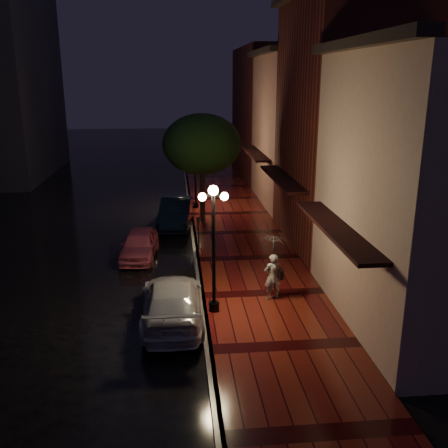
# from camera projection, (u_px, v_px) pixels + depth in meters

# --- Properties ---
(ground) EXTENTS (120.00, 120.00, 0.00)m
(ground) POSITION_uv_depth(u_px,v_px,m) (197.00, 263.00, 21.63)
(ground) COLOR black
(ground) RESTS_ON ground
(sidewalk) EXTENTS (4.50, 60.00, 0.15)m
(sidewalk) POSITION_uv_depth(u_px,v_px,m) (248.00, 259.00, 21.82)
(sidewalk) COLOR #410B0C
(sidewalk) RESTS_ON ground
(curb) EXTENTS (0.25, 60.00, 0.15)m
(curb) POSITION_uv_depth(u_px,v_px,m) (197.00, 261.00, 21.61)
(curb) COLOR #595451
(curb) RESTS_ON ground
(storefront_near) EXTENTS (5.00, 8.00, 8.50)m
(storefront_near) POSITION_uv_depth(u_px,v_px,m) (431.00, 195.00, 15.36)
(storefront_near) COLOR gray
(storefront_near) RESTS_ON ground
(storefront_mid) EXTENTS (5.00, 8.00, 11.00)m
(storefront_mid) POSITION_uv_depth(u_px,v_px,m) (347.00, 128.00, 22.65)
(storefront_mid) COLOR #511914
(storefront_mid) RESTS_ON ground
(storefront_far) EXTENTS (5.00, 8.00, 9.00)m
(storefront_far) POSITION_uv_depth(u_px,v_px,m) (302.00, 132.00, 30.57)
(storefront_far) COLOR #8C5951
(storefront_far) RESTS_ON ground
(storefront_extra) EXTENTS (5.00, 12.00, 10.00)m
(storefront_extra) POSITION_uv_depth(u_px,v_px,m) (272.00, 113.00, 39.97)
(storefront_extra) COLOR #511914
(storefront_extra) RESTS_ON ground
(streetlamp_near) EXTENTS (0.96, 0.36, 4.31)m
(streetlamp_near) POSITION_uv_depth(u_px,v_px,m) (214.00, 242.00, 16.16)
(streetlamp_near) COLOR black
(streetlamp_near) RESTS_ON sidewalk
(streetlamp_far) EXTENTS (0.96, 0.36, 4.31)m
(streetlamp_far) POSITION_uv_depth(u_px,v_px,m) (195.00, 167.00, 29.52)
(streetlamp_far) COLOR black
(streetlamp_far) RESTS_ON sidewalk
(street_tree) EXTENTS (4.16, 4.16, 5.80)m
(street_tree) POSITION_uv_depth(u_px,v_px,m) (202.00, 146.00, 26.21)
(street_tree) COLOR black
(street_tree) RESTS_ON sidewalk
(pink_car) EXTENTS (1.74, 3.75, 1.24)m
(pink_car) POSITION_uv_depth(u_px,v_px,m) (139.00, 244.00, 22.05)
(pink_car) COLOR #C14F67
(pink_car) RESTS_ON ground
(navy_car) EXTENTS (2.10, 4.74, 1.51)m
(navy_car) POSITION_uv_depth(u_px,v_px,m) (176.00, 212.00, 26.74)
(navy_car) COLOR black
(navy_car) RESTS_ON ground
(silver_car) EXTENTS (1.99, 4.83, 1.40)m
(silver_car) POSITION_uv_depth(u_px,v_px,m) (172.00, 302.00, 16.24)
(silver_car) COLOR #B7B8BF
(silver_car) RESTS_ON ground
(woman_with_umbrella) EXTENTS (0.98, 0.99, 2.35)m
(woman_with_umbrella) POSITION_uv_depth(u_px,v_px,m) (273.00, 258.00, 17.33)
(woman_with_umbrella) COLOR white
(woman_with_umbrella) RESTS_ON sidewalk
(parking_meter) EXTENTS (0.15, 0.12, 1.49)m
(parking_meter) POSITION_uv_depth(u_px,v_px,m) (198.00, 230.00, 22.74)
(parking_meter) COLOR black
(parking_meter) RESTS_ON sidewalk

